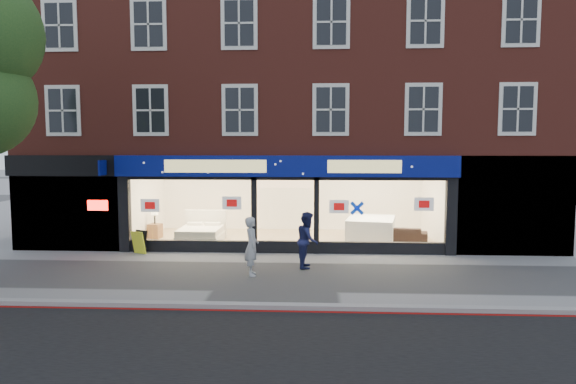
# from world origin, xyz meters

# --- Properties ---
(ground) EXTENTS (120.00, 120.00, 0.00)m
(ground) POSITION_xyz_m (0.00, 0.00, 0.00)
(ground) COLOR gray
(ground) RESTS_ON ground
(kerb_line) EXTENTS (60.00, 0.10, 0.01)m
(kerb_line) POSITION_xyz_m (0.00, -3.10, 0.01)
(kerb_line) COLOR #8C0A07
(kerb_line) RESTS_ON ground
(kerb_stone) EXTENTS (60.00, 0.25, 0.12)m
(kerb_stone) POSITION_xyz_m (0.00, -2.90, 0.06)
(kerb_stone) COLOR gray
(kerb_stone) RESTS_ON ground
(showroom_floor) EXTENTS (11.00, 4.50, 0.10)m
(showroom_floor) POSITION_xyz_m (0.00, 5.25, 0.05)
(showroom_floor) COLOR tan
(showroom_floor) RESTS_ON ground
(building) EXTENTS (19.00, 8.26, 10.30)m
(building) POSITION_xyz_m (-0.02, 6.93, 6.67)
(building) COLOR maroon
(building) RESTS_ON ground
(display_bed) EXTENTS (1.60, 1.91, 1.07)m
(display_bed) POSITION_xyz_m (-3.18, 4.40, 0.40)
(display_bed) COLOR white
(display_bed) RESTS_ON showroom_floor
(bedside_table) EXTENTS (0.52, 0.52, 0.55)m
(bedside_table) POSITION_xyz_m (-5.10, 5.04, 0.38)
(bedside_table) COLOR brown
(bedside_table) RESTS_ON showroom_floor
(mattress_stack) EXTENTS (2.06, 2.42, 0.84)m
(mattress_stack) POSITION_xyz_m (3.10, 5.06, 0.52)
(mattress_stack) COLOR white
(mattress_stack) RESTS_ON showroom_floor
(sofa) EXTENTS (2.04, 1.12, 0.56)m
(sofa) POSITION_xyz_m (4.14, 4.73, 0.38)
(sofa) COLOR black
(sofa) RESTS_ON showroom_floor
(a_board) EXTENTS (0.60, 0.51, 0.78)m
(a_board) POSITION_xyz_m (-4.90, 2.70, 0.39)
(a_board) COLOR yellow
(a_board) RESTS_ON ground
(pedestrian_grey) EXTENTS (0.51, 0.67, 1.66)m
(pedestrian_grey) POSITION_xyz_m (-0.77, 0.03, 0.83)
(pedestrian_grey) COLOR #AFB2B7
(pedestrian_grey) RESTS_ON ground
(pedestrian_blue) EXTENTS (0.67, 0.84, 1.67)m
(pedestrian_blue) POSITION_xyz_m (0.78, 1.03, 0.84)
(pedestrian_blue) COLOR #1C214F
(pedestrian_blue) RESTS_ON ground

